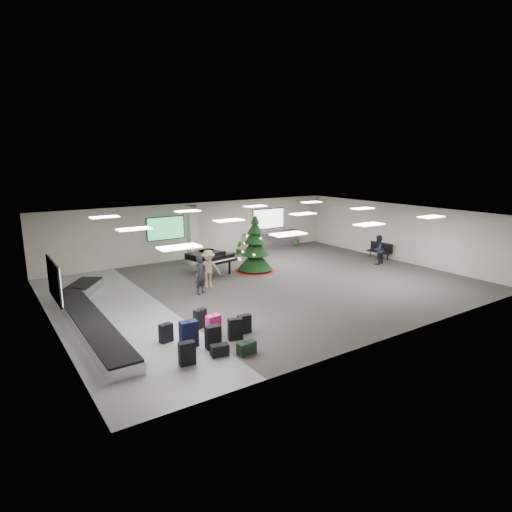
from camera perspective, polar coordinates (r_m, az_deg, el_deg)
ground at (r=19.58m, az=1.56°, el=-3.92°), size 18.00×18.00×0.00m
room_envelope at (r=19.37m, az=-0.47°, el=2.99°), size 18.02×14.02×3.21m
baggage_carousel at (r=16.40m, az=-21.39°, el=-7.39°), size 2.28×9.71×0.43m
service_counter at (r=27.54m, az=2.03°, el=2.13°), size 4.05×0.65×1.08m
suitcase_0 at (r=13.22m, az=-5.74°, el=-10.71°), size 0.49×0.30×0.74m
suitcase_1 at (r=13.80m, az=-2.80°, el=-9.69°), size 0.50×0.35×0.72m
pink_suitcase at (r=14.04m, az=-5.69°, el=-9.27°), size 0.49×0.31×0.74m
suitcase_3 at (r=14.83m, az=-7.47°, el=-8.25°), size 0.49×0.36×0.67m
navy_suitcase at (r=13.41m, az=-8.95°, el=-10.22°), size 0.56×0.35×0.85m
suitcase_5 at (r=12.35m, az=-9.18°, el=-12.70°), size 0.48×0.30×0.70m
green_duffel at (r=12.87m, az=-1.28°, el=-12.17°), size 0.59×0.33×0.39m
suitcase_7 at (r=14.27m, az=-1.56°, el=-9.05°), size 0.45×0.26×0.65m
suitcase_8 at (r=13.90m, az=-11.91°, el=-10.01°), size 0.45×0.31×0.62m
black_duffel at (r=12.83m, az=-4.88°, el=-12.38°), size 0.57×0.39×0.36m
christmas_tree at (r=21.85m, az=-0.11°, el=0.69°), size 2.15×2.15×3.06m
grand_piano at (r=21.43m, az=-6.10°, el=-0.12°), size 2.05×2.44×1.22m
bench at (r=25.78m, az=16.25°, el=0.82°), size 0.68×1.50×0.92m
traveler_a at (r=18.30m, az=-7.39°, el=-2.50°), size 0.72×0.63×1.67m
traveler_b at (r=19.20m, az=-6.38°, el=-1.69°), size 1.25×0.95×1.71m
traveler_bench at (r=24.24m, az=15.95°, el=0.81°), size 0.89×0.75×1.61m
potted_plant_left at (r=25.82m, az=-2.32°, el=1.05°), size 0.51×0.54×0.77m
potted_plant_right at (r=28.48m, az=5.36°, el=2.22°), size 0.62×0.62×0.89m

